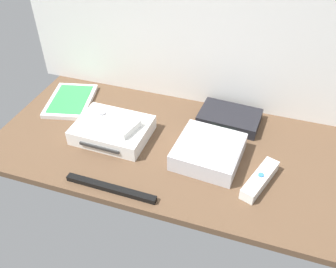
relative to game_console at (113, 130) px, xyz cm
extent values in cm
cube|color=brown|center=(16.54, 1.29, -3.20)|extent=(100.00, 48.00, 2.00)
cube|color=white|center=(16.54, 25.89, 29.80)|extent=(110.00, 1.20, 64.00)
cube|color=white|center=(0.00, 0.03, 0.00)|extent=(21.40, 16.52, 4.40)
cube|color=#2D2D2D|center=(-0.21, -8.17, 0.00)|extent=(12.01, 0.90, 0.80)
cube|color=silver|center=(28.64, -0.63, 0.30)|extent=(18.28, 18.28, 5.00)
cube|color=silver|center=(28.64, -0.63, 2.95)|extent=(17.55, 17.55, 0.30)
cube|color=white|center=(-20.58, 11.26, -1.50)|extent=(17.61, 21.62, 1.40)
cube|color=green|center=(-20.58, 11.26, -0.72)|extent=(14.61, 18.47, 0.16)
cube|color=black|center=(31.03, 17.20, -0.50)|extent=(18.75, 13.16, 3.40)
cube|color=#19D833|center=(30.62, 11.01, -0.50)|extent=(8.01, 0.92, 0.60)
cube|color=white|center=(43.13, -5.62, -0.70)|extent=(8.24, 15.16, 3.00)
cylinder|color=#387FDB|center=(43.13, -5.62, 1.00)|extent=(1.40, 1.40, 0.40)
cube|color=white|center=(0.48, -0.01, 3.20)|extent=(15.94, 11.34, 2.00)
cylinder|color=#99999E|center=(-3.39, 0.98, 4.40)|extent=(2.44, 2.44, 0.40)
cube|color=black|center=(8.42, -19.39, -1.50)|extent=(24.02, 2.16, 1.40)
camera|label=1|loc=(40.81, -71.78, 65.64)|focal=38.45mm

